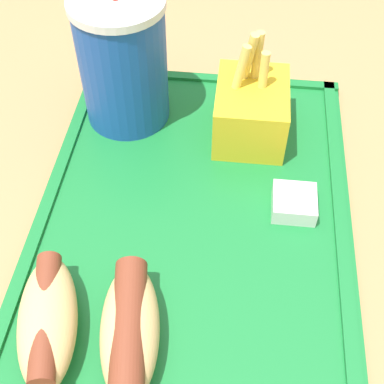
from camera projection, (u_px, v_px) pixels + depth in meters
dining_table at (199, 335)px, 0.82m from camera, size 1.44×1.01×0.72m
food_tray at (192, 215)px, 0.51m from camera, size 0.42×0.29×0.01m
soda_cup at (123, 61)px, 0.55m from camera, size 0.09×0.09×0.17m
hot_dog_far at (47, 320)px, 0.41m from camera, size 0.12×0.07×0.04m
hot_dog_near at (130, 328)px, 0.41m from camera, size 0.12×0.06×0.04m
fries_carton at (251, 110)px, 0.56m from camera, size 0.09×0.07×0.11m
sauce_cup_mayo at (294, 202)px, 0.51m from camera, size 0.04×0.04×0.02m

